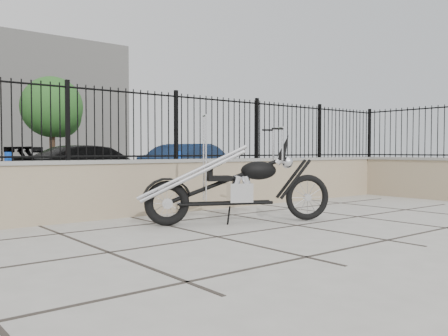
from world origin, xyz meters
TOP-DOWN VIEW (x-y plane):
  - ground_plane at (0.00, 0.00)m, footprint 90.00×90.00m
  - retaining_wall at (0.00, 2.50)m, footprint 14.00×0.36m
  - wall_return at (6.85, 1.30)m, footprint 0.36×2.50m
  - iron_fence at (0.00, 2.50)m, footprint 14.00×0.08m
  - fence_return at (6.85, 1.30)m, footprint 0.08×2.30m
  - chopper_motorcycle at (0.95, 0.74)m, footprint 2.75×1.61m
  - car_black at (1.67, 7.58)m, footprint 4.59×2.44m
  - car_blue at (5.02, 7.58)m, footprint 4.29×2.75m
  - bollard_a at (-1.35, 4.57)m, footprint 0.15×0.15m
  - bollard_b at (2.56, 4.82)m, footprint 0.15×0.15m
  - bollard_c at (6.84, 4.68)m, footprint 0.12×0.12m
  - tree_right at (3.63, 16.73)m, footprint 2.73×2.73m

SIDE VIEW (x-z plane):
  - ground_plane at x=0.00m, z-range 0.00..0.00m
  - bollard_c at x=6.84m, z-range 0.00..0.93m
  - retaining_wall at x=0.00m, z-range 0.00..0.96m
  - wall_return at x=6.85m, z-range 0.00..0.96m
  - bollard_a at x=-1.35m, z-range 0.00..1.09m
  - bollard_b at x=2.56m, z-range 0.00..1.11m
  - car_black at x=1.67m, z-range 0.00..1.27m
  - car_blue at x=5.02m, z-range 0.00..1.33m
  - chopper_motorcycle at x=0.95m, z-range 0.00..1.68m
  - iron_fence at x=0.00m, z-range 0.96..2.16m
  - fence_return at x=6.85m, z-range 0.96..2.16m
  - tree_right at x=3.63m, z-range 0.92..5.53m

